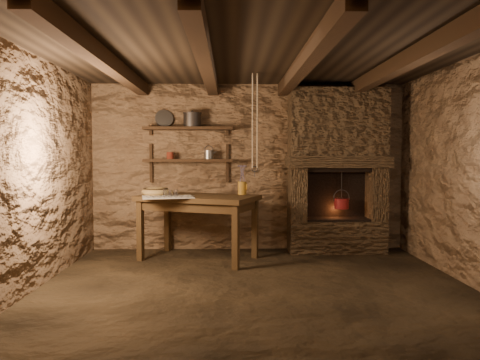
{
  "coord_description": "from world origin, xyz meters",
  "views": [
    {
      "loc": [
        -0.26,
        -4.8,
        1.37
      ],
      "look_at": [
        -0.14,
        0.9,
        1.07
      ],
      "focal_mm": 35.0,
      "sensor_mm": 36.0,
      "label": 1
    }
  ],
  "objects_px": {
    "stoneware_jug": "(242,182)",
    "red_pot": "(341,203)",
    "work_table": "(198,225)",
    "wooden_bowl": "(156,192)",
    "iron_stockpot": "(192,121)"
  },
  "relations": [
    {
      "from": "work_table",
      "to": "stoneware_jug",
      "type": "distance_m",
      "value": 0.82
    },
    {
      "from": "stoneware_jug",
      "to": "red_pot",
      "type": "distance_m",
      "value": 1.46
    },
    {
      "from": "work_table",
      "to": "stoneware_jug",
      "type": "relative_size",
      "value": 4.22
    },
    {
      "from": "red_pot",
      "to": "stoneware_jug",
      "type": "bearing_deg",
      "value": -169.47
    },
    {
      "from": "work_table",
      "to": "iron_stockpot",
      "type": "bearing_deg",
      "value": 124.8
    },
    {
      "from": "work_table",
      "to": "wooden_bowl",
      "type": "distance_m",
      "value": 0.72
    },
    {
      "from": "stoneware_jug",
      "to": "red_pot",
      "type": "relative_size",
      "value": 0.74
    },
    {
      "from": "wooden_bowl",
      "to": "red_pot",
      "type": "relative_size",
      "value": 0.7
    },
    {
      "from": "work_table",
      "to": "stoneware_jug",
      "type": "bearing_deg",
      "value": 36.58
    },
    {
      "from": "work_table",
      "to": "iron_stockpot",
      "type": "height_order",
      "value": "iron_stockpot"
    },
    {
      "from": "stoneware_jug",
      "to": "wooden_bowl",
      "type": "distance_m",
      "value": 1.16
    },
    {
      "from": "wooden_bowl",
      "to": "iron_stockpot",
      "type": "xyz_separation_m",
      "value": [
        0.45,
        0.47,
        0.97
      ]
    },
    {
      "from": "wooden_bowl",
      "to": "work_table",
      "type": "bearing_deg",
      "value": -6.24
    },
    {
      "from": "iron_stockpot",
      "to": "stoneware_jug",
      "type": "bearing_deg",
      "value": -28.6
    },
    {
      "from": "stoneware_jug",
      "to": "wooden_bowl",
      "type": "relative_size",
      "value": 1.06
    }
  ]
}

